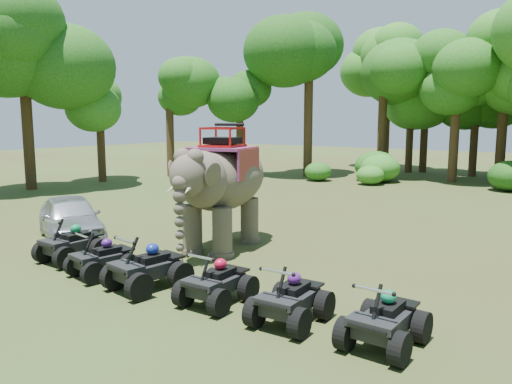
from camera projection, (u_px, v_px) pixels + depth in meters
ground at (230, 268)px, 13.32m from camera, size 110.00×110.00×0.00m
elephant at (222, 187)px, 15.15m from camera, size 2.87×4.82×3.78m
parked_car at (70, 218)px, 16.27m from camera, size 4.62×3.48×1.47m
atv_0 at (71, 239)px, 13.84m from camera, size 1.27×1.73×1.26m
atv_1 at (102, 253)px, 12.55m from camera, size 1.38×1.73×1.16m
atv_2 at (147, 262)px, 11.56m from camera, size 1.51×1.92×1.31m
atv_3 at (216, 277)px, 10.64m from camera, size 1.22×1.64×1.19m
atv_4 at (291, 293)px, 9.63m from camera, size 1.26×1.68×1.21m
atv_5 at (385, 313)px, 8.63m from camera, size 1.22×1.65×1.21m
tree_0 at (456, 111)px, 30.67m from camera, size 6.18×6.18×8.82m
tree_21 at (26, 102)px, 27.53m from camera, size 6.83×6.83×9.76m
tree_22 at (100, 130)px, 31.23m from camera, size 4.59×4.59×6.55m
tree_23 at (170, 122)px, 33.99m from camera, size 5.24×5.24×7.49m
tree_24 at (240, 124)px, 34.74m from camera, size 4.99×4.99×7.13m
tree_25 at (308, 104)px, 33.71m from camera, size 6.94×6.94×9.91m
tree_26 at (383, 108)px, 34.16m from camera, size 6.55×6.55×9.35m
tree_32 at (425, 118)px, 36.70m from camera, size 5.56×5.56×7.95m
tree_35 at (475, 122)px, 34.11m from camera, size 5.25×5.25×7.50m
tree_36 at (504, 104)px, 30.49m from camera, size 6.75×6.75×9.65m
tree_37 at (410, 122)px, 36.61m from camera, size 5.16×5.16×7.37m
tree_38 at (387, 105)px, 39.34m from camera, size 7.03×7.03×10.04m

